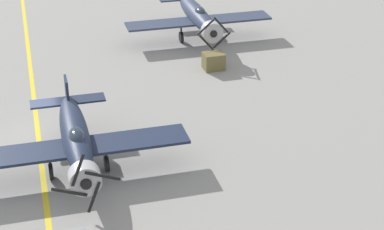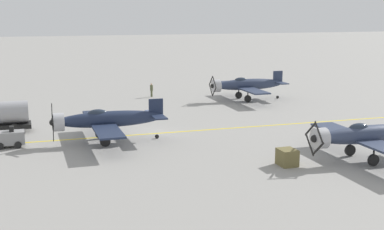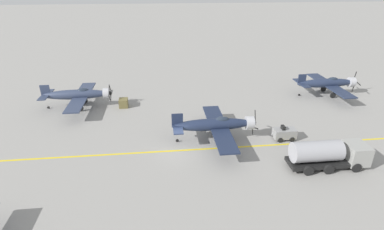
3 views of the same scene
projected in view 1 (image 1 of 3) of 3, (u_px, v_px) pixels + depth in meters
ground_plane at (38, 136)px, 38.77m from camera, size 400.00×400.00×0.00m
taxiway_stripe at (38, 136)px, 38.77m from camera, size 0.30×160.00×0.01m
airplane_near_left at (198, 16)px, 52.70m from camera, size 12.00×9.98×3.65m
airplane_mid_center at (76, 139)px, 34.29m from camera, size 12.00×9.98×3.71m
supply_crate_by_tanker at (214, 61)px, 47.69m from camera, size 1.53×1.28×1.25m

